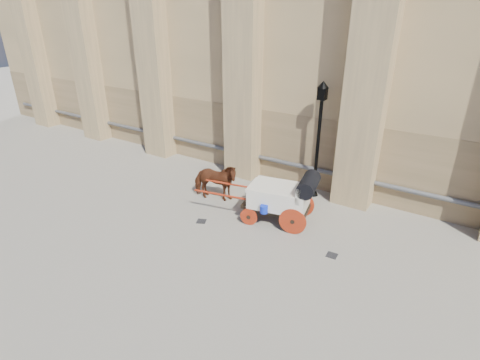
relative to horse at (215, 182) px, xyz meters
The scene contains 6 objects.
ground 1.34m from the horse, 57.98° to the right, with size 90.00×90.00×0.00m, color gray.
horse is the anchor object (origin of this frame).
carriage 2.97m from the horse, ahead, with size 4.44×1.95×1.88m.
street_lamp 4.29m from the horse, 38.74° to the left, with size 0.42×0.42×4.54m.
drain_grate_near 1.88m from the horse, 70.72° to the right, with size 0.32×0.32×0.01m, color black.
drain_grate_far 5.33m from the horse, 11.47° to the right, with size 0.32×0.32×0.01m, color black.
Camera 1 is at (7.32, -9.57, 6.87)m, focal length 28.00 mm.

